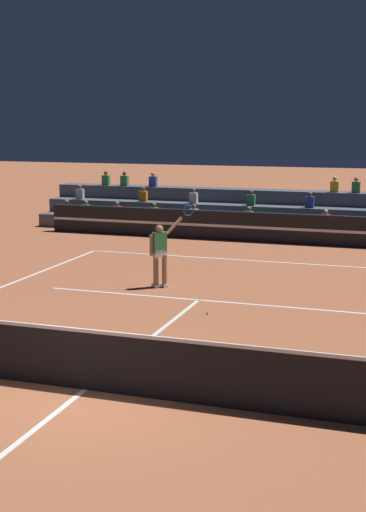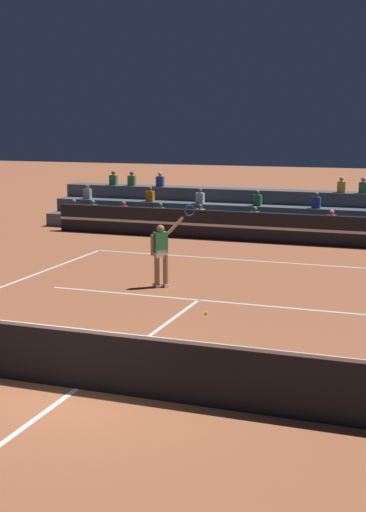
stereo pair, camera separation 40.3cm
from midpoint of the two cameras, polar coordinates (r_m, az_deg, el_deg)
ground_plane at (r=12.30m, az=-7.53°, el=-10.49°), size 120.00×120.00×0.00m
court_lines at (r=12.29m, az=-7.53°, el=-10.47°), size 11.10×23.90×0.01m
tennis_net at (r=12.11m, az=-7.60°, el=-8.09°), size 12.00×0.10×1.10m
sponsor_banner_wall at (r=26.57m, az=8.00°, el=2.23°), size 18.00×0.26×1.10m
bleacher_stand at (r=29.02m, az=9.01°, el=3.11°), size 20.47×2.85×2.28m
tennis_player at (r=19.15m, az=-1.11°, el=0.34°), size 1.02×1.01×2.27m
tennis_ball at (r=16.67m, az=2.56°, el=-4.58°), size 0.07×0.07×0.07m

